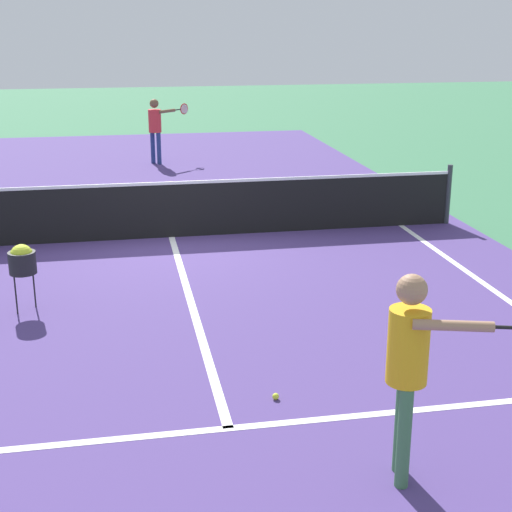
{
  "coord_description": "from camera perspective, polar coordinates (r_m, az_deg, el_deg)",
  "views": [
    {
      "loc": [
        -0.88,
        -12.4,
        3.54
      ],
      "look_at": [
        0.62,
        -4.45,
        1.0
      ],
      "focal_mm": 53.09,
      "sensor_mm": 36.0,
      "label": 1
    }
  ],
  "objects": [
    {
      "name": "net",
      "position": [
        12.79,
        -6.45,
        3.54
      ],
      "size": [
        10.04,
        0.09,
        1.07
      ],
      "color": "#33383D",
      "rests_on": "ground_plane"
    },
    {
      "name": "ball_hopper",
      "position": [
        9.84,
        -17.21,
        -0.29
      ],
      "size": [
        0.34,
        0.34,
        0.87
      ],
      "color": "black",
      "rests_on": "ground_plane"
    },
    {
      "name": "line_service_near",
      "position": [
        7.01,
        -2.09,
        -12.84
      ],
      "size": [
        8.22,
        0.1,
        0.01
      ],
      "primitive_type": "cube",
      "color": "white",
      "rests_on": "ground_plane"
    },
    {
      "name": "tennis_ball_mid_court",
      "position": [
        7.48,
        1.49,
        -10.53
      ],
      "size": [
        0.07,
        0.07,
        0.07
      ],
      "primitive_type": "sphere",
      "color": "#CCE033",
      "rests_on": "ground_plane"
    },
    {
      "name": "player_far",
      "position": [
        19.53,
        -7.55,
        9.85
      ],
      "size": [
        1.06,
        0.72,
        1.63
      ],
      "color": "navy",
      "rests_on": "ground_plane"
    },
    {
      "name": "line_center_service",
      "position": [
        9.89,
        -4.89,
        -3.58
      ],
      "size": [
        0.1,
        6.4,
        0.01
      ],
      "primitive_type": "cube",
      "color": "white",
      "rests_on": "ground_plane"
    },
    {
      "name": "player_near",
      "position": [
        5.94,
        11.64,
        -7.32
      ],
      "size": [
        1.15,
        0.74,
        1.74
      ],
      "color": "#3F7247",
      "rests_on": "ground_plane"
    },
    {
      "name": "court_surface_inbounds",
      "position": [
        12.92,
        -6.38,
        1.42
      ],
      "size": [
        10.62,
        24.4,
        0.0
      ],
      "primitive_type": "cube",
      "color": "#4C387A",
      "rests_on": "ground_plane"
    },
    {
      "name": "ground_plane",
      "position": [
        12.92,
        -6.38,
        1.42
      ],
      "size": [
        60.0,
        60.0,
        0.0
      ],
      "primitive_type": "plane",
      "color": "#38724C"
    }
  ]
}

